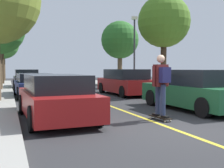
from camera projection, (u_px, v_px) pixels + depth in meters
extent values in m
plane|color=#2D2D30|center=(172.00, 129.00, 6.90)|extent=(80.00, 80.00, 0.00)
cube|color=gold|center=(115.00, 108.00, 10.63)|extent=(0.12, 39.20, 0.01)
cube|color=maroon|center=(56.00, 102.00, 8.15)|extent=(1.90, 4.36, 0.66)
cube|color=black|center=(55.00, 83.00, 8.11)|extent=(1.64, 2.82, 0.49)
cylinder|color=black|center=(98.00, 114.00, 7.14)|extent=(0.24, 0.65, 0.64)
cylinder|color=black|center=(33.00, 119.00, 6.51)|extent=(0.24, 0.65, 0.64)
cylinder|color=black|center=(70.00, 102.00, 9.80)|extent=(0.24, 0.65, 0.64)
cylinder|color=black|center=(23.00, 104.00, 9.18)|extent=(0.24, 0.65, 0.64)
cube|color=navy|center=(34.00, 87.00, 14.86)|extent=(1.99, 4.22, 0.63)
cube|color=black|center=(34.00, 77.00, 15.02)|extent=(1.72, 2.87, 0.45)
cylinder|color=black|center=(55.00, 92.00, 13.93)|extent=(0.24, 0.65, 0.64)
cylinder|color=black|center=(19.00, 93.00, 13.27)|extent=(0.24, 0.65, 0.64)
cylinder|color=black|center=(46.00, 89.00, 16.47)|extent=(0.24, 0.65, 0.64)
cylinder|color=black|center=(16.00, 89.00, 15.81)|extent=(0.24, 0.65, 0.64)
cube|color=#38383D|center=(26.00, 81.00, 21.38)|extent=(1.83, 4.28, 0.74)
cube|color=black|center=(26.00, 73.00, 21.26)|extent=(1.60, 2.45, 0.53)
cylinder|color=black|center=(40.00, 85.00, 20.36)|extent=(0.22, 0.64, 0.64)
cylinder|color=black|center=(15.00, 85.00, 19.75)|extent=(0.22, 0.64, 0.64)
cylinder|color=black|center=(36.00, 83.00, 23.03)|extent=(0.22, 0.64, 0.64)
cylinder|color=black|center=(14.00, 83.00, 22.43)|extent=(0.22, 0.64, 0.64)
cube|color=#1E5B33|center=(193.00, 95.00, 10.14)|extent=(1.94, 4.54, 0.72)
cube|color=black|center=(196.00, 78.00, 9.95)|extent=(1.66, 2.59, 0.57)
cylinder|color=black|center=(152.00, 98.00, 11.25)|extent=(0.24, 0.65, 0.64)
cylinder|color=black|center=(185.00, 96.00, 11.89)|extent=(0.24, 0.65, 0.64)
cylinder|color=black|center=(204.00, 108.00, 8.40)|extent=(0.24, 0.65, 0.64)
cube|color=maroon|center=(126.00, 85.00, 15.94)|extent=(1.97, 4.70, 0.74)
cube|color=black|center=(126.00, 74.00, 15.93)|extent=(1.72, 2.97, 0.56)
cylinder|color=black|center=(102.00, 88.00, 17.15)|extent=(0.23, 0.64, 0.64)
cylinder|color=black|center=(128.00, 87.00, 17.80)|extent=(0.23, 0.64, 0.64)
cylinder|color=black|center=(123.00, 92.00, 14.11)|extent=(0.23, 0.64, 0.64)
cylinder|color=black|center=(153.00, 91.00, 14.76)|extent=(0.23, 0.64, 0.64)
cylinder|color=brown|center=(0.00, 67.00, 18.32)|extent=(0.27, 0.27, 3.01)
cylinder|color=#3D2D1E|center=(2.00, 65.00, 25.30)|extent=(0.30, 0.30, 3.36)
sphere|color=#4C7A23|center=(2.00, 38.00, 25.16)|extent=(2.86, 2.86, 2.86)
cylinder|color=brown|center=(4.00, 66.00, 32.55)|extent=(0.37, 0.37, 3.37)
sphere|color=#3D7F33|center=(3.00, 43.00, 32.40)|extent=(3.64, 3.64, 3.64)
cylinder|color=#3D2D1E|center=(163.00, 66.00, 15.43)|extent=(0.33, 0.33, 3.00)
sphere|color=#4C7A23|center=(164.00, 21.00, 15.29)|extent=(2.92, 2.92, 2.92)
cylinder|color=brown|center=(120.00, 68.00, 21.46)|extent=(0.36, 0.36, 2.80)
sphere|color=#2D6B28|center=(120.00, 40.00, 21.34)|extent=(2.91, 2.91, 2.91)
cylinder|color=#B2140F|center=(169.00, 90.00, 14.38)|extent=(0.20, 0.20, 0.55)
sphere|color=#B2140F|center=(169.00, 83.00, 14.37)|extent=(0.18, 0.18, 0.18)
cylinder|color=#38383D|center=(134.00, 54.00, 18.83)|extent=(0.12, 0.12, 4.70)
cube|color=#EAE5C6|center=(135.00, 18.00, 18.69)|extent=(0.36, 0.24, 0.20)
cube|color=black|center=(160.00, 117.00, 8.04)|extent=(0.32, 0.86, 0.02)
cylinder|color=beige|center=(151.00, 118.00, 8.30)|extent=(0.03, 0.06, 0.06)
cylinder|color=beige|center=(156.00, 117.00, 8.39)|extent=(0.03, 0.06, 0.06)
cylinder|color=beige|center=(165.00, 121.00, 7.70)|extent=(0.03, 0.06, 0.06)
cylinder|color=beige|center=(170.00, 121.00, 7.79)|extent=(0.03, 0.06, 0.06)
cube|color=#99999E|center=(153.00, 116.00, 8.35)|extent=(0.10, 0.05, 0.02)
cube|color=#99999E|center=(168.00, 120.00, 7.74)|extent=(0.10, 0.05, 0.02)
cube|color=black|center=(156.00, 114.00, 8.24)|extent=(0.13, 0.27, 0.06)
cube|color=black|center=(165.00, 117.00, 7.85)|extent=(0.13, 0.27, 0.06)
cylinder|color=#283351|center=(158.00, 99.00, 8.12)|extent=(0.17, 0.17, 0.89)
cylinder|color=#283351|center=(163.00, 100.00, 7.91)|extent=(0.17, 0.17, 0.89)
cube|color=#511919|center=(161.00, 75.00, 7.98)|extent=(0.42, 0.27, 0.64)
sphere|color=tan|center=(161.00, 59.00, 7.95)|extent=(0.23, 0.23, 0.23)
cylinder|color=#511919|center=(154.00, 76.00, 7.86)|extent=(0.10, 0.10, 0.58)
cylinder|color=#511919|center=(167.00, 76.00, 8.09)|extent=(0.10, 0.10, 0.58)
cube|color=#1E1E4C|center=(165.00, 75.00, 7.80)|extent=(0.32, 0.22, 0.44)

